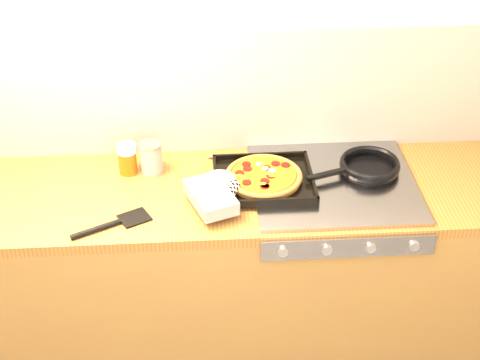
{
  "coord_description": "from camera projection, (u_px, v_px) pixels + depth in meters",
  "views": [
    {
      "loc": [
        -0.05,
        -1.13,
        2.43
      ],
      "look_at": [
        0.1,
        1.08,
        0.95
      ],
      "focal_mm": 55.0,
      "sensor_mm": 36.0,
      "label": 1
    }
  ],
  "objects": [
    {
      "name": "room_shell",
      "position": [
        208.0,
        93.0,
        2.8
      ],
      "size": [
        3.2,
        3.2,
        3.2
      ],
      "color": "white",
      "rests_on": "ground"
    },
    {
      "name": "counter_run",
      "position": [
        215.0,
        282.0,
        2.95
      ],
      "size": [
        3.2,
        0.62,
        0.9
      ],
      "color": "brown",
      "rests_on": "ground"
    },
    {
      "name": "stovetop",
      "position": [
        334.0,
        184.0,
        2.72
      ],
      "size": [
        0.6,
        0.56,
        0.02
      ],
      "primitive_type": "cube",
      "color": "gray",
      "rests_on": "counter_run"
    },
    {
      "name": "pizza_on_tray",
      "position": [
        249.0,
        181.0,
        2.67
      ],
      "size": [
        0.48,
        0.42,
        0.06
      ],
      "color": "black",
      "rests_on": "stovetop"
    },
    {
      "name": "frying_pan",
      "position": [
        368.0,
        166.0,
        2.77
      ],
      "size": [
        0.4,
        0.29,
        0.04
      ],
      "color": "black",
      "rests_on": "stovetop"
    },
    {
      "name": "tomato_can",
      "position": [
        151.0,
        158.0,
        2.77
      ],
      "size": [
        0.09,
        0.09,
        0.12
      ],
      "color": "maroon",
      "rests_on": "counter_run"
    },
    {
      "name": "juice_glass",
      "position": [
        127.0,
        159.0,
        2.76
      ],
      "size": [
        0.09,
        0.09,
        0.12
      ],
      "color": "#D44C0C",
      "rests_on": "counter_run"
    },
    {
      "name": "wooden_spoon",
      "position": [
        254.0,
        155.0,
        2.88
      ],
      "size": [
        0.3,
        0.05,
        0.02
      ],
      "color": "#AC7B49",
      "rests_on": "counter_run"
    },
    {
      "name": "black_spatula",
      "position": [
        112.0,
        224.0,
        2.51
      ],
      "size": [
        0.27,
        0.18,
        0.02
      ],
      "color": "black",
      "rests_on": "counter_run"
    }
  ]
}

